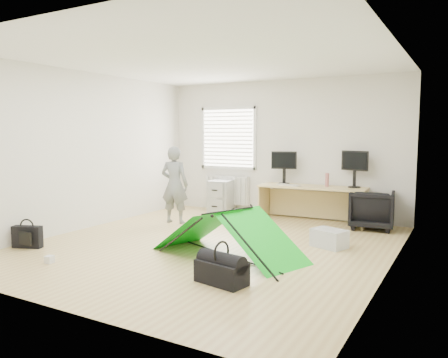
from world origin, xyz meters
The scene contains 18 objects.
ground centered at (0.00, 0.00, 0.00)m, with size 5.50×5.50×0.00m, color tan.
back_wall centered at (0.00, 2.75, 1.35)m, with size 5.00×0.02×2.70m, color silver.
window centered at (-1.20, 2.71, 1.55)m, with size 1.20×0.06×1.20m, color silver.
radiator centered at (-1.20, 2.67, 0.45)m, with size 1.00×0.12×0.60m, color silver.
desk centered at (0.76, 2.39, 0.34)m, with size 1.97×0.63×0.67m, color #D1B775.
filing_cabinet centered at (-1.18, 2.41, 0.34)m, with size 0.44×0.58×0.68m, color #A2A5A8.
monitor_left centered at (0.17, 2.48, 0.90)m, with size 0.48×0.11×0.46m, color black.
monitor_right centered at (1.49, 2.57, 0.92)m, with size 0.51×0.11×0.49m, color black.
keyboard centered at (0.34, 2.28, 0.68)m, with size 0.46×0.16×0.02m, color beige.
thermos centered at (1.02, 2.47, 0.80)m, with size 0.07×0.07×0.25m, color #BC6A69.
office_chair centered at (1.86, 2.33, 0.34)m, with size 0.72×0.74×0.67m, color black.
person centered at (-1.41, 1.06, 0.71)m, with size 0.52×0.34×1.42m, color slate.
kite centered at (0.52, -0.41, 0.31)m, with size 2.01×0.88×0.62m, color #13CE20, non-canonical shape.
storage_crate centered at (1.57, 0.74, 0.13)m, with size 0.47×0.33×0.26m, color silver.
tote_bag centered at (-1.38, 2.54, 0.17)m, with size 0.29×0.13×0.35m, color #1F9A70.
laptop_bag centered at (-2.24, -1.44, 0.16)m, with size 0.43×0.13×0.32m, color black.
white_box centered at (-1.33, -1.79, 0.05)m, with size 0.10×0.10×0.10m, color silver.
duffel_bag centered at (0.97, -1.37, 0.13)m, with size 0.57×0.29×0.25m, color black.
Camera 1 is at (3.28, -5.43, 1.65)m, focal length 35.00 mm.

